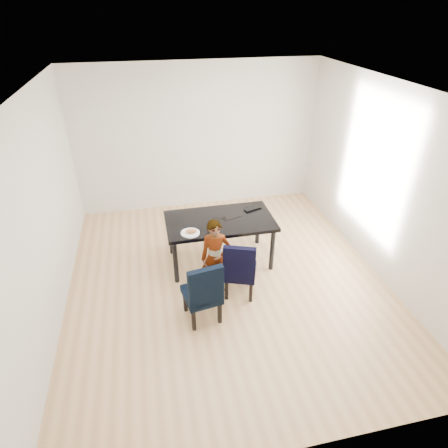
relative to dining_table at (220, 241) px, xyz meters
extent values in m
cube|color=tan|center=(0.00, -0.50, -0.38)|extent=(4.50, 5.00, 0.01)
cube|color=white|center=(0.00, -0.50, 2.33)|extent=(4.50, 5.00, 0.01)
cube|color=silver|center=(0.00, 2.00, 0.98)|extent=(4.50, 0.01, 2.70)
cube|color=silver|center=(0.00, -3.00, 0.98)|extent=(4.50, 0.01, 2.70)
cube|color=white|center=(-2.25, -0.50, 0.98)|extent=(0.01, 5.00, 2.70)
cube|color=white|center=(2.25, -0.50, 0.98)|extent=(0.01, 5.00, 2.70)
cube|color=black|center=(0.00, 0.00, 0.00)|extent=(1.60, 0.90, 0.75)
cube|color=black|center=(-0.47, -1.15, 0.08)|extent=(0.50, 0.52, 0.90)
cube|color=black|center=(0.12, -0.78, 0.06)|extent=(0.54, 0.55, 0.87)
imported|color=#FF4115|center=(-0.19, -0.65, 0.18)|extent=(0.43, 0.30, 1.11)
cylinder|color=white|center=(-0.48, -0.29, 0.38)|extent=(0.31, 0.31, 0.01)
ellipsoid|color=#C77547|center=(-0.47, -0.30, 0.42)|extent=(0.16, 0.08, 0.06)
imported|color=black|center=(0.55, 0.26, 0.39)|extent=(0.34, 0.28, 0.02)
torus|color=black|center=(0.04, -0.03, 0.38)|extent=(0.17, 0.17, 0.01)
camera|label=1|loc=(-0.95, -4.69, 3.18)|focal=30.00mm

